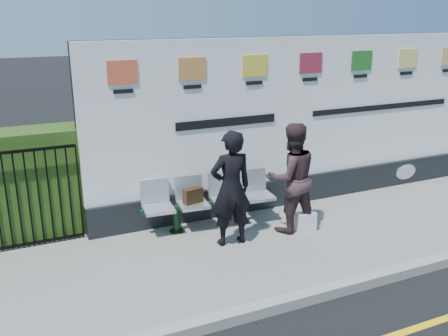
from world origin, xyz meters
The scene contains 12 objects.
ground centered at (0.00, 0.00, 0.00)m, with size 80.00×80.00×0.00m, color black.
pavement centered at (0.00, 2.50, 0.06)m, with size 14.00×3.00×0.12m, color slate.
kerb centered at (0.00, 1.00, 0.07)m, with size 14.00×0.18×0.14m, color gray.
yellow_line centered at (0.00, 0.00, 0.00)m, with size 14.00×0.10×0.01m, color yellow.
billboard centered at (0.50, 3.85, 1.42)m, with size 8.00×0.30×3.00m.
hedge centered at (-4.58, 4.30, 0.97)m, with size 2.35×0.70×1.70m, color #2B4A16.
railing centered at (-4.58, 3.85, 0.89)m, with size 2.05×0.06×1.54m, color black, non-canonical shape.
bench centered at (-1.58, 3.39, 0.35)m, with size 2.17×0.57×0.47m, color silver, non-canonical shape.
woman_left centered at (-1.52, 2.71, 1.01)m, with size 0.65×0.43×1.78m, color black.
woman_right centered at (-0.44, 2.77, 1.01)m, with size 0.86×0.67×1.78m, color #372429.
handbag_brown centered at (-1.86, 3.42, 0.71)m, with size 0.31×0.13×0.25m, color black.
carrier_bag_white centered at (-0.23, 2.61, 0.28)m, with size 0.31×0.19×0.31m, color silver.
Camera 1 is at (-4.50, -3.60, 3.53)m, focal length 40.00 mm.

